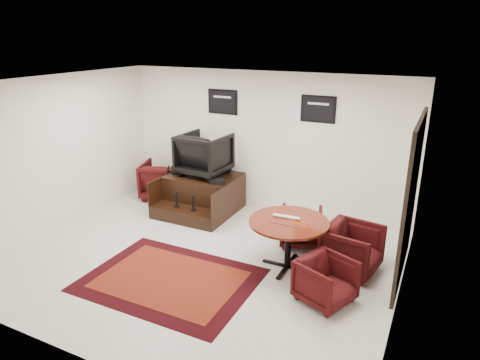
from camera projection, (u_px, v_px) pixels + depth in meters
The scene contains 16 objects.
ground at pixel (201, 259), 6.93m from camera, with size 6.00×6.00×0.00m, color silver.
room_shell at pixel (225, 155), 6.28m from camera, with size 6.02×5.02×2.81m.
area_rug at pixel (170, 280), 6.36m from camera, with size 2.47×1.86×0.01m.
shine_podium at pixel (202, 195), 8.77m from camera, with size 1.43×1.47×0.73m.
shine_chair at pixel (204, 152), 8.61m from camera, with size 0.92×0.86×0.94m, color black.
shoes_pair at pixel (179, 171), 8.80m from camera, with size 0.24×0.28×0.10m.
polish_kit at pixel (217, 181), 8.22m from camera, with size 0.26×0.18×0.09m, color black.
umbrella_black at pixel (164, 184), 8.97m from camera, with size 0.35×0.13×0.94m, color black, non-canonical shape.
umbrella_hooked at pixel (168, 183), 9.14m from camera, with size 0.33×0.12×0.87m, color black, non-canonical shape.
armchair_side at pixel (163, 178), 9.43m from camera, with size 0.86×0.81×0.89m, color black.
meeting_table at pixel (289, 226), 6.48m from camera, with size 1.22×1.22×0.80m.
table_chair_back at pixel (301, 225), 7.34m from camera, with size 0.69×0.64×0.71m, color black.
table_chair_window at pixel (352, 247), 6.50m from camera, with size 0.78×0.73×0.81m, color black.
table_chair_corner at pixel (326, 279), 5.75m from camera, with size 0.67×0.63×0.69m, color black.
paper_roll at pixel (286, 217), 6.52m from camera, with size 0.05×0.05×0.42m, color white.
table_clutter at pixel (293, 222), 6.40m from camera, with size 0.56×0.38×0.01m.
Camera 1 is at (3.26, -5.23, 3.48)m, focal length 32.00 mm.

